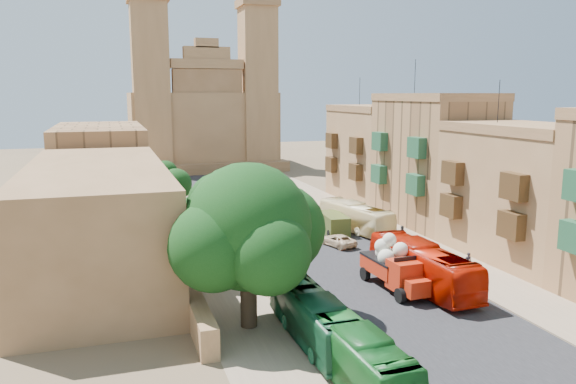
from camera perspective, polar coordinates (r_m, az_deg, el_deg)
ground at (r=34.59m, az=13.65°, el=-13.69°), size 260.00×260.00×0.00m
road_surface at (r=60.91m, az=-1.15°, el=-3.09°), size 14.00×140.00×0.01m
sidewalk_east at (r=64.20m, az=7.01°, el=-2.49°), size 5.00×140.00×0.01m
sidewalk_west at (r=58.97m, az=-10.05°, el=-3.67°), size 5.00×140.00×0.01m
kerb_east at (r=63.20m, az=4.95°, el=-2.60°), size 0.25×140.00×0.12m
kerb_west at (r=59.33m, az=-7.65°, el=-3.47°), size 0.25×140.00×0.12m
townhouse_b at (r=50.80m, az=22.89°, el=0.02°), size 9.00×14.00×14.90m
townhouse_c at (r=61.81m, az=14.55°, el=3.28°), size 9.00×14.00×17.40m
townhouse_d at (r=74.02m, az=8.74°, el=3.94°), size 9.00×14.00×15.90m
west_wall at (r=48.79m, az=-11.97°, el=-5.51°), size 1.00×40.00×1.80m
west_building_low at (r=45.88m, az=-18.71°, el=-2.56°), size 10.00×28.00×8.40m
west_building_mid at (r=71.42m, az=-18.49°, el=2.39°), size 10.00×22.00×10.00m
church at (r=106.93m, az=-8.71°, el=7.54°), size 28.00×22.50×36.30m
ficus_tree at (r=32.75m, az=-3.96°, el=-3.99°), size 9.87×9.08×9.87m
street_tree_a at (r=40.87m, az=-7.41°, el=-5.07°), size 3.10×3.10×4.77m
street_tree_b at (r=52.46m, az=-9.79°, el=-2.06°), size 2.87×2.87×4.42m
street_tree_c at (r=64.04m, az=-11.32°, el=0.74°), size 3.61×3.61×5.55m
street_tree_d at (r=75.90m, az=-12.36°, el=1.88°), size 3.32×3.32×5.11m
red_truck at (r=40.74m, az=10.92°, el=-7.39°), size 2.90×6.73×3.86m
olive_pickup at (r=56.14m, az=4.64°, el=-3.26°), size 2.43×4.82×1.93m
bus_green_south at (r=28.47m, az=6.47°, el=-15.74°), size 2.76×10.04×2.77m
bus_green_north at (r=32.21m, az=2.62°, el=-12.57°), size 2.32×9.87×2.75m
bus_red_east at (r=41.60m, az=13.47°, el=-7.30°), size 2.93×11.39×3.15m
bus_cream_east at (r=57.27m, az=6.85°, el=-2.53°), size 4.30×10.58×2.87m
car_blue_a at (r=49.80m, az=-1.45°, el=-5.30°), size 2.57×4.01×1.27m
car_white_a at (r=54.60m, az=-1.76°, el=-3.97°), size 2.56×3.86×1.20m
car_cream at (r=51.58m, az=5.04°, el=-4.90°), size 2.87×4.26×1.09m
car_dkblue at (r=72.16m, az=-4.80°, el=-0.51°), size 2.34×5.00×1.41m
car_white_b at (r=74.11m, az=-2.28°, el=-0.33°), size 1.51×3.29×1.09m
car_blue_b at (r=79.77m, az=-8.36°, el=0.40°), size 2.90×4.40×1.37m
pedestrian_a at (r=46.19m, az=17.81°, el=-6.81°), size 0.62×0.46×1.56m
pedestrian_c at (r=52.50m, az=11.50°, el=-4.35°), size 0.52×1.13×1.89m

